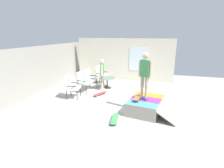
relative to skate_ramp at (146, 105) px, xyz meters
The scene contains 13 objects.
ground_plane 1.56m from the skate_ramp, 62.44° to the left, with size 12.00×12.00×0.10m, color #A8A8A3.
back_wall_cinderblock 5.48m from the skate_ramp, 82.45° to the left, with size 9.00×0.20×2.26m.
house_facade 4.98m from the skate_ramp, 22.28° to the left, with size 0.23×6.00×2.56m.
skate_ramp is the anchor object (origin of this frame).
patio_bench 3.79m from the skate_ramp, 60.90° to the left, with size 1.30×0.68×1.02m.
patio_chair_near_house 4.49m from the skate_ramp, 43.02° to the left, with size 0.63×0.56×1.02m.
patio_chair_by_wall 3.49m from the skate_ramp, 81.25° to the left, with size 0.70×0.65×1.02m.
patio_table 3.38m from the skate_ramp, 43.48° to the left, with size 0.90×0.90×0.57m.
person_watching 3.27m from the skate_ramp, 50.35° to the left, with size 0.47×0.30×1.62m.
person_skater 1.27m from the skate_ramp, 107.63° to the left, with size 0.30×0.47×1.73m.
skateboard_by_bench 2.60m from the skate_ramp, 61.85° to the left, with size 0.81×0.52×0.10m.
skateboard_spare 1.45m from the skate_ramp, 139.71° to the left, with size 0.82×0.30×0.10m.
skateboard_on_ramp 0.47m from the skate_ramp, 108.00° to the left, with size 0.82×0.29×0.10m.
Camera 1 is at (-7.05, -1.86, 2.86)m, focal length 28.52 mm.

